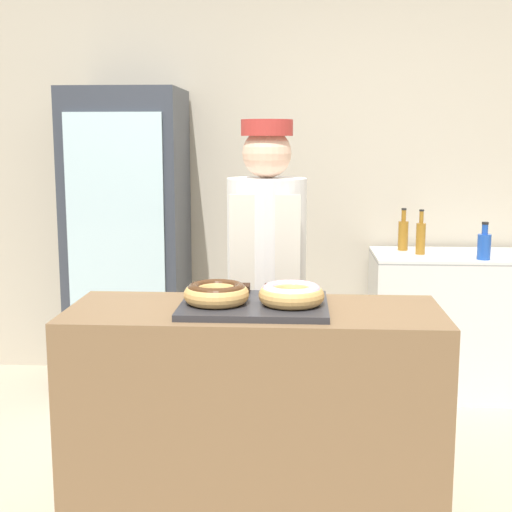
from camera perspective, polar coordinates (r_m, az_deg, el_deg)
The scene contains 13 objects.
wall_back at distance 4.69m, azimuth 1.52°, elevation 6.86°, with size 8.00×0.06×2.70m.
display_counter at distance 2.78m, azimuth -0.13°, elevation -13.69°, with size 1.38×0.53×0.94m.
serving_tray at distance 2.62m, azimuth -0.13°, elevation -3.98°, with size 0.54×0.43×0.02m.
donut_chocolate_glaze at distance 2.60m, azimuth -3.18°, elevation -2.95°, with size 0.24×0.24×0.07m.
donut_light_glaze at distance 2.58m, azimuth 2.86°, elevation -3.03°, with size 0.24×0.24×0.07m.
brownie_back_left at distance 2.78m, azimuth -1.30°, elevation -2.62°, with size 0.08×0.08×0.03m.
brownie_back_right at distance 2.77m, azimuth 1.47°, elevation -2.65°, with size 0.08×0.08×0.03m.
baker_person at distance 3.19m, azimuth 0.84°, elevation -3.07°, with size 0.35×0.35×1.64m.
beverage_fridge at distance 4.48m, azimuth -10.16°, elevation 1.17°, with size 0.69×0.62×1.85m.
chest_freezer at distance 4.56m, azimuth 15.53°, elevation -5.16°, with size 1.00×0.57×0.87m.
bottle_blue at distance 4.31m, azimuth 17.79°, elevation 0.84°, with size 0.08×0.08×0.22m.
bottle_amber at distance 4.40m, azimuth 13.04°, elevation 1.50°, with size 0.06×0.06×0.27m.
bottle_amber_b at distance 4.53m, azimuth 11.69°, elevation 1.74°, with size 0.06×0.06×0.26m.
Camera 1 is at (0.16, -2.55, 1.56)m, focal length 50.00 mm.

